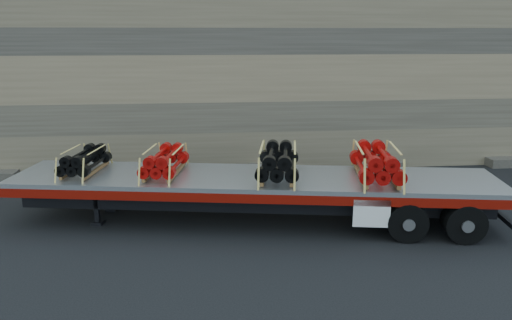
# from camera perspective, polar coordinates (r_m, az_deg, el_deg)

# --- Properties ---
(ground) EXTENTS (120.00, 120.00, 0.00)m
(ground) POSITION_cam_1_polar(r_m,az_deg,el_deg) (15.23, -4.40, -6.47)
(ground) COLOR black
(ground) RESTS_ON ground
(rock_wall) EXTENTS (44.00, 3.00, 7.00)m
(rock_wall) POSITION_cam_1_polar(r_m,az_deg,el_deg) (20.84, -5.16, 8.99)
(rock_wall) COLOR #7A6B54
(rock_wall) RESTS_ON ground
(trailer) EXTENTS (14.16, 5.12, 1.39)m
(trailer) POSITION_cam_1_polar(r_m,az_deg,el_deg) (14.61, -0.29, -4.43)
(trailer) COLOR #B1B4B9
(trailer) RESTS_ON ground
(bundle_front) EXTENTS (1.27, 2.04, 0.67)m
(bundle_front) POSITION_cam_1_polar(r_m,az_deg,el_deg) (15.52, -18.99, -0.15)
(bundle_front) COLOR black
(bundle_front) RESTS_ON trailer
(bundle_midfront) EXTENTS (1.36, 2.18, 0.72)m
(bundle_midfront) POSITION_cam_1_polar(r_m,az_deg,el_deg) (14.74, -10.39, -0.23)
(bundle_midfront) COLOR #AD0B09
(bundle_midfront) RESTS_ON trailer
(bundle_midrear) EXTENTS (1.55, 2.49, 0.82)m
(bundle_midrear) POSITION_cam_1_polar(r_m,az_deg,el_deg) (14.26, 2.54, -0.28)
(bundle_midrear) COLOR black
(bundle_midrear) RESTS_ON trailer
(bundle_rear) EXTENTS (1.63, 2.61, 0.86)m
(bundle_rear) POSITION_cam_1_polar(r_m,az_deg,el_deg) (14.45, 13.57, -0.39)
(bundle_rear) COLOR #AD0B09
(bundle_rear) RESTS_ON trailer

